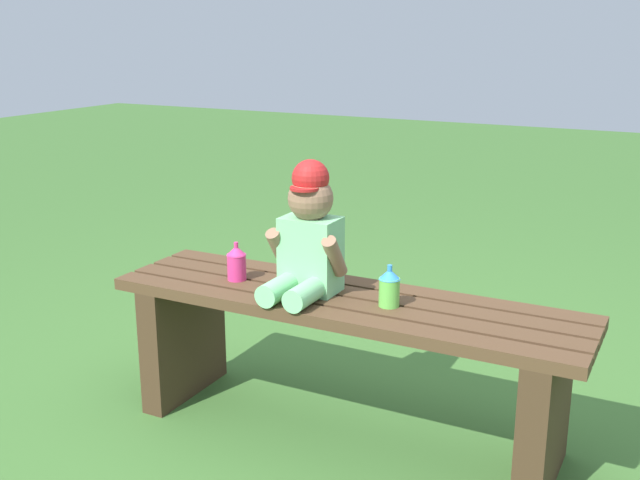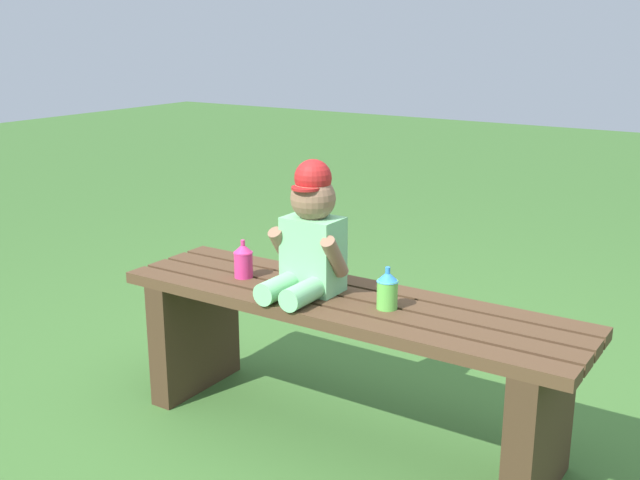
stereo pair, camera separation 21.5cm
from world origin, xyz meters
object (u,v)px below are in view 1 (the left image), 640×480
child_figure (308,236)px  sippy_cup_right (389,287)px  sippy_cup_left (237,262)px  park_bench (344,344)px

child_figure → sippy_cup_right: child_figure is taller
sippy_cup_left → sippy_cup_right: bearing=0.0°
sippy_cup_left → sippy_cup_right: same height
sippy_cup_left → sippy_cup_right: 0.52m
child_figure → sippy_cup_left: bearing=179.9°
child_figure → sippy_cup_left: child_figure is taller
park_bench → child_figure: bearing=-171.9°
sippy_cup_right → child_figure: bearing=-179.9°
park_bench → child_figure: size_ratio=3.59×
sippy_cup_left → sippy_cup_right: (0.52, 0.00, 0.00)m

